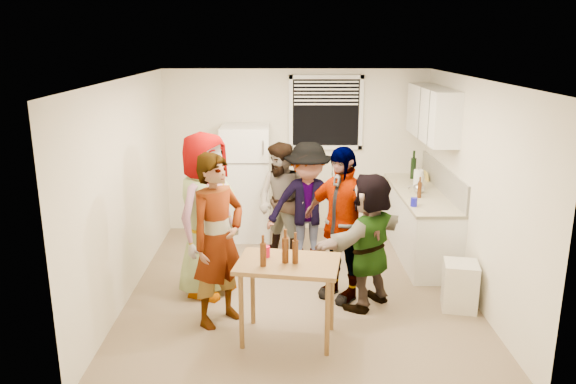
{
  "coord_description": "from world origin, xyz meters",
  "views": [
    {
      "loc": [
        -0.18,
        -6.26,
        2.92
      ],
      "look_at": [
        -0.14,
        0.24,
        1.15
      ],
      "focal_mm": 35.0,
      "sensor_mm": 36.0,
      "label": 1
    }
  ],
  "objects_px": {
    "beer_bottle_counter": "(419,198)",
    "blue_cup": "(414,206)",
    "red_cup": "(266,257)",
    "guest_orange": "(367,305)",
    "kettle": "(419,193)",
    "guest_grey": "(209,291)",
    "wine_bottle": "(413,179)",
    "trash_bin": "(460,287)",
    "serving_table": "(288,338)",
    "guest_back_right": "(307,264)",
    "refrigerator": "(246,182)",
    "beer_bottle_table": "(285,262)",
    "guest_black": "(339,296)",
    "guest_back_left": "(283,257)",
    "guest_stripe": "(221,320)"
  },
  "relations": [
    {
      "from": "blue_cup",
      "to": "red_cup",
      "type": "bearing_deg",
      "value": -140.19
    },
    {
      "from": "trash_bin",
      "to": "guest_back_left",
      "type": "xyz_separation_m",
      "value": [
        -1.98,
        1.53,
        -0.25
      ]
    },
    {
      "from": "blue_cup",
      "to": "trash_bin",
      "type": "relative_size",
      "value": 0.2
    },
    {
      "from": "kettle",
      "to": "guest_back_right",
      "type": "xyz_separation_m",
      "value": [
        -1.52,
        -0.33,
        -0.9
      ]
    },
    {
      "from": "refrigerator",
      "to": "guest_grey",
      "type": "height_order",
      "value": "refrigerator"
    },
    {
      "from": "wine_bottle",
      "to": "guest_back_left",
      "type": "bearing_deg",
      "value": -155.16
    },
    {
      "from": "trash_bin",
      "to": "red_cup",
      "type": "bearing_deg",
      "value": -166.32
    },
    {
      "from": "blue_cup",
      "to": "guest_back_left",
      "type": "xyz_separation_m",
      "value": [
        -1.65,
        0.54,
        -0.9
      ]
    },
    {
      "from": "guest_back_right",
      "to": "refrigerator",
      "type": "bearing_deg",
      "value": 124.23
    },
    {
      "from": "refrigerator",
      "to": "red_cup",
      "type": "height_order",
      "value": "refrigerator"
    },
    {
      "from": "guest_stripe",
      "to": "guest_back_left",
      "type": "distance_m",
      "value": 1.92
    },
    {
      "from": "refrigerator",
      "to": "serving_table",
      "type": "relative_size",
      "value": 1.73
    },
    {
      "from": "kettle",
      "to": "blue_cup",
      "type": "bearing_deg",
      "value": -100.2
    },
    {
      "from": "beer_bottle_counter",
      "to": "serving_table",
      "type": "relative_size",
      "value": 0.21
    },
    {
      "from": "guest_orange",
      "to": "blue_cup",
      "type": "bearing_deg",
      "value": -173.56
    },
    {
      "from": "guest_black",
      "to": "blue_cup",
      "type": "bearing_deg",
      "value": 79.24
    },
    {
      "from": "guest_stripe",
      "to": "guest_black",
      "type": "relative_size",
      "value": 1.02
    },
    {
      "from": "serving_table",
      "to": "blue_cup",
      "type": "bearing_deg",
      "value": 45.8
    },
    {
      "from": "wine_bottle",
      "to": "blue_cup",
      "type": "xyz_separation_m",
      "value": [
        -0.31,
        -1.45,
        0.0
      ]
    },
    {
      "from": "beer_bottle_counter",
      "to": "blue_cup",
      "type": "bearing_deg",
      "value": -112.01
    },
    {
      "from": "beer_bottle_table",
      "to": "guest_orange",
      "type": "xyz_separation_m",
      "value": [
        0.93,
        0.75,
        -0.83
      ]
    },
    {
      "from": "blue_cup",
      "to": "guest_orange",
      "type": "height_order",
      "value": "blue_cup"
    },
    {
      "from": "red_cup",
      "to": "guest_orange",
      "type": "xyz_separation_m",
      "value": [
        1.12,
        0.61,
        -0.83
      ]
    },
    {
      "from": "wine_bottle",
      "to": "serving_table",
      "type": "bearing_deg",
      "value": -121.63
    },
    {
      "from": "guest_orange",
      "to": "red_cup",
      "type": "bearing_deg",
      "value": -17.74
    },
    {
      "from": "beer_bottle_counter",
      "to": "guest_black",
      "type": "relative_size",
      "value": 0.12
    },
    {
      "from": "wine_bottle",
      "to": "guest_black",
      "type": "xyz_separation_m",
      "value": [
        -1.29,
        -2.13,
        -0.9
      ]
    },
    {
      "from": "kettle",
      "to": "guest_grey",
      "type": "bearing_deg",
      "value": -148.77
    },
    {
      "from": "beer_bottle_counter",
      "to": "beer_bottle_table",
      "type": "distance_m",
      "value": 2.71
    },
    {
      "from": "red_cup",
      "to": "guest_back_left",
      "type": "relative_size",
      "value": 0.07
    },
    {
      "from": "guest_back_right",
      "to": "guest_black",
      "type": "bearing_deg",
      "value": -74.55
    },
    {
      "from": "blue_cup",
      "to": "serving_table",
      "type": "bearing_deg",
      "value": -134.2
    },
    {
      "from": "red_cup",
      "to": "guest_back_left",
      "type": "xyz_separation_m",
      "value": [
        0.16,
        2.05,
        -0.83
      ]
    },
    {
      "from": "beer_bottle_table",
      "to": "guest_stripe",
      "type": "bearing_deg",
      "value": 150.62
    },
    {
      "from": "kettle",
      "to": "trash_bin",
      "type": "distance_m",
      "value": 1.74
    },
    {
      "from": "kettle",
      "to": "wine_bottle",
      "type": "distance_m",
      "value": 0.83
    },
    {
      "from": "trash_bin",
      "to": "guest_orange",
      "type": "distance_m",
      "value": 1.05
    },
    {
      "from": "refrigerator",
      "to": "serving_table",
      "type": "height_order",
      "value": "refrigerator"
    },
    {
      "from": "kettle",
      "to": "guest_grey",
      "type": "distance_m",
      "value": 3.11
    },
    {
      "from": "blue_cup",
      "to": "guest_back_right",
      "type": "relative_size",
      "value": 0.07
    },
    {
      "from": "guest_stripe",
      "to": "trash_bin",
      "type": "bearing_deg",
      "value": -41.7
    },
    {
      "from": "guest_orange",
      "to": "guest_back_right",
      "type": "bearing_deg",
      "value": -108.33
    },
    {
      "from": "red_cup",
      "to": "guest_orange",
      "type": "distance_m",
      "value": 1.52
    },
    {
      "from": "blue_cup",
      "to": "guest_stripe",
      "type": "distance_m",
      "value": 2.78
    },
    {
      "from": "refrigerator",
      "to": "guest_black",
      "type": "xyz_separation_m",
      "value": [
        1.21,
        -2.1,
        -0.85
      ]
    },
    {
      "from": "guest_grey",
      "to": "guest_black",
      "type": "bearing_deg",
      "value": -68.4
    },
    {
      "from": "kettle",
      "to": "wine_bottle",
      "type": "xyz_separation_m",
      "value": [
        0.1,
        0.82,
        -0.0
      ]
    },
    {
      "from": "trash_bin",
      "to": "beer_bottle_table",
      "type": "bearing_deg",
      "value": -161.1
    },
    {
      "from": "wine_bottle",
      "to": "trash_bin",
      "type": "relative_size",
      "value": 0.58
    },
    {
      "from": "serving_table",
      "to": "guest_back_right",
      "type": "relative_size",
      "value": 0.59
    }
  ]
}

